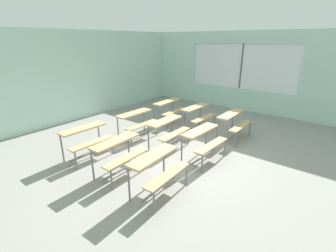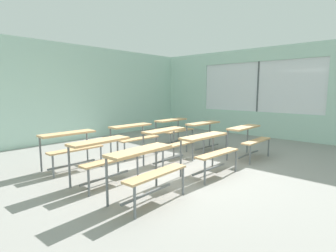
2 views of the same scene
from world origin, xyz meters
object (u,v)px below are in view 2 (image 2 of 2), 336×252
Objects in this scene: desk_bench_r0c1 at (208,145)px; desk_bench_r0c2 at (248,135)px; desk_bench_r2c2 at (174,126)px; desk_bench_r1c1 at (168,138)px; desk_bench_r1c0 at (104,151)px; desk_bench_r0c0 at (146,162)px; desk_bench_r1c2 at (206,130)px; desk_bench_r2c1 at (134,133)px; desk_bench_r2c0 at (71,142)px.

desk_bench_r0c1 and desk_bench_r0c2 have the same top height.
desk_bench_r1c1 is at bearing -143.49° from desk_bench_r2c2.
desk_bench_r0c2 is at bearing -20.32° from desk_bench_r1c0.
desk_bench_r0c0 is 1.00× the size of desk_bench_r1c2.
desk_bench_r0c2 is 0.98× the size of desk_bench_r1c2.
desk_bench_r1c0 is at bearing 87.59° from desk_bench_r0c0.
desk_bench_r2c1 is at bearing 32.84° from desk_bench_r1c0.
desk_bench_r0c0 is 3.42m from desk_bench_r1c2.
desk_bench_r2c1 is at bearing 126.66° from desk_bench_r0c2.
desk_bench_r1c0 and desk_bench_r2c1 have the same top height.
desk_bench_r1c1 is 1.97m from desk_bench_r2c2.
desk_bench_r1c0 is at bearing -143.13° from desk_bench_r2c1.
desk_bench_r2c1 is (1.62, 2.16, 0.00)m from desk_bench_r0c0.
desk_bench_r0c0 is at bearing -177.35° from desk_bench_r0c1.
desk_bench_r2c2 is at bearing 57.49° from desk_bench_r0c1.
desk_bench_r2c0 is at bearing 163.78° from desk_bench_r1c2.
desk_bench_r1c2 is at bearing 1.40° from desk_bench_r1c1.
desk_bench_r1c2 is 3.39m from desk_bench_r2c0.
desk_bench_r1c2 is at bearing -89.69° from desk_bench_r2c2.
desk_bench_r2c0 is at bearing 128.41° from desk_bench_r0c1.
desk_bench_r2c2 is at bearing 35.90° from desk_bench_r1c1.
desk_bench_r0c0 and desk_bench_r2c0 have the same top height.
desk_bench_r0c2 is 3.41m from desk_bench_r1c0.
desk_bench_r0c1 is 1.01× the size of desk_bench_r1c1.
desk_bench_r0c2 is at bearing -87.16° from desk_bench_r1c2.
desk_bench_r2c1 is (1.62, 1.11, 0.00)m from desk_bench_r1c0.
desk_bench_r2c0 and desk_bench_r2c2 have the same top height.
desk_bench_r1c0 is (-3.23, 1.09, 0.00)m from desk_bench_r0c2.
desk_bench_r2c0 is 1.60m from desk_bench_r2c1.
desk_bench_r1c1 is 1.00× the size of desk_bench_r2c0.
desk_bench_r0c2 is 1.00× the size of desk_bench_r2c2.
desk_bench_r0c1 is (1.61, -0.01, 0.00)m from desk_bench_r0c0.
desk_bench_r1c1 and desk_bench_r1c2 have the same top height.
desk_bench_r0c0 is 2.70m from desk_bench_r2c1.
desk_bench_r1c1 is at bearing -86.52° from desk_bench_r2c1.
desk_bench_r1c2 is (1.59, 0.07, 0.00)m from desk_bench_r1c1.
desk_bench_r0c1 is 1.02× the size of desk_bench_r0c2.
desk_bench_r1c2 is at bearing 16.86° from desk_bench_r0c0.
desk_bench_r2c1 is (-0.02, 1.11, 0.00)m from desk_bench_r1c1.
desk_bench_r0c1 is 1.02× the size of desk_bench_r2c2.
desk_bench_r1c0 is (-1.61, 1.06, 0.00)m from desk_bench_r0c1.
desk_bench_r2c1 is at bearing 92.74° from desk_bench_r0c1.
desk_bench_r2c0 is 0.99× the size of desk_bench_r2c1.
desk_bench_r0c0 and desk_bench_r1c1 have the same top height.
desk_bench_r0c1 is 2.74m from desk_bench_r2c0.
desk_bench_r1c2 is 1.02× the size of desk_bench_r2c2.
desk_bench_r2c1 is 1.59m from desk_bench_r2c2.
desk_bench_r0c0 is at bearing -124.50° from desk_bench_r2c1.
desk_bench_r0c0 is at bearing -89.36° from desk_bench_r2c0.
desk_bench_r0c0 is 1.01× the size of desk_bench_r2c0.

